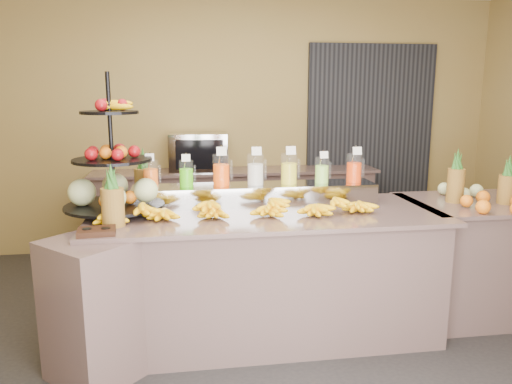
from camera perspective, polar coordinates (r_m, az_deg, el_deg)
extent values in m
plane|color=black|center=(3.64, 2.02, -17.85)|extent=(6.00, 6.00, 0.00)
cube|color=olive|center=(5.67, -2.63, 7.67)|extent=(6.00, 0.02, 2.80)
cube|color=black|center=(6.02, 12.85, 5.71)|extent=(1.50, 0.06, 2.20)
cube|color=#8C6966|center=(3.71, 1.20, -9.53)|extent=(2.40, 0.90, 0.90)
cube|color=#8C6966|center=(3.57, 1.23, -2.56)|extent=(2.50, 1.00, 0.03)
cube|color=#8C6966|center=(3.34, -17.86, -12.61)|extent=(0.71, 0.71, 0.90)
cube|color=#8C6966|center=(4.40, 23.49, -7.08)|extent=(1.00, 0.80, 0.90)
cube|color=#8C6966|center=(4.29, 23.99, -1.17)|extent=(1.08, 0.88, 0.03)
cube|color=#8C6966|center=(5.56, -2.25, -2.34)|extent=(3.00, 0.50, 0.90)
cube|color=#8C6966|center=(5.46, -2.29, 2.40)|extent=(3.10, 0.55, 0.03)
cube|color=gray|center=(3.81, -0.07, -0.25)|extent=(1.85, 0.30, 0.15)
cylinder|color=silver|center=(3.75, -11.95, 2.03)|extent=(0.11, 0.11, 0.20)
cylinder|color=#EA580D|center=(3.75, -11.93, 1.55)|extent=(0.10, 0.10, 0.14)
cylinder|color=gray|center=(3.75, -12.19, 2.75)|extent=(0.01, 0.01, 0.24)
cube|color=white|center=(3.68, -12.08, 3.90)|extent=(0.06, 0.02, 0.06)
cylinder|color=silver|center=(3.74, -7.97, 2.09)|extent=(0.11, 0.11, 0.20)
cylinder|color=#3ABB07|center=(3.75, -7.96, 1.63)|extent=(0.10, 0.10, 0.13)
cylinder|color=gray|center=(3.74, -8.20, 2.78)|extent=(0.01, 0.01, 0.23)
cube|color=white|center=(3.67, -8.01, 3.88)|extent=(0.06, 0.02, 0.05)
cylinder|color=silver|center=(3.75, -4.00, 2.51)|extent=(0.13, 0.13, 0.24)
cylinder|color=#FF4B00|center=(3.76, -3.99, 1.95)|extent=(0.12, 0.12, 0.16)
cylinder|color=gray|center=(3.75, -4.27, 3.33)|extent=(0.01, 0.01, 0.28)
cube|color=white|center=(3.67, -3.96, 4.67)|extent=(0.07, 0.02, 0.06)
cylinder|color=silver|center=(3.78, -0.07, 2.59)|extent=(0.13, 0.13, 0.23)
cylinder|color=silver|center=(3.78, -0.07, 2.03)|extent=(0.12, 0.12, 0.16)
cylinder|color=gray|center=(3.78, -0.33, 3.39)|extent=(0.01, 0.01, 0.27)
cube|color=white|center=(3.70, 0.07, 4.70)|extent=(0.07, 0.02, 0.06)
cylinder|color=silver|center=(3.83, 3.79, 2.67)|extent=(0.13, 0.13, 0.23)
cylinder|color=gold|center=(3.83, 3.78, 2.13)|extent=(0.12, 0.12, 0.16)
cylinder|color=gray|center=(3.82, 3.54, 3.47)|extent=(0.01, 0.01, 0.27)
cube|color=white|center=(3.75, 4.01, 4.76)|extent=(0.07, 0.02, 0.06)
cylinder|color=silver|center=(3.89, 7.53, 2.49)|extent=(0.11, 0.11, 0.20)
cylinder|color=#8ED84A|center=(3.90, 7.52, 2.04)|extent=(0.10, 0.10, 0.13)
cylinder|color=gray|center=(3.89, 7.32, 3.17)|extent=(0.01, 0.01, 0.23)
cube|color=white|center=(3.83, 7.78, 4.23)|extent=(0.06, 0.02, 0.05)
cylinder|color=silver|center=(3.97, 11.14, 2.72)|extent=(0.12, 0.12, 0.22)
cylinder|color=#E53300|center=(3.98, 11.12, 2.22)|extent=(0.11, 0.11, 0.15)
cylinder|color=gray|center=(3.97, 10.92, 3.46)|extent=(0.01, 0.01, 0.26)
cube|color=white|center=(3.90, 11.50, 4.63)|extent=(0.07, 0.02, 0.06)
ellipsoid|color=yellow|center=(3.45, -15.87, -2.42)|extent=(0.23, 0.18, 0.10)
ellipsoid|color=yellow|center=(3.42, -10.19, -2.27)|extent=(0.23, 0.18, 0.10)
ellipsoid|color=yellow|center=(3.43, -4.47, -2.09)|extent=(0.23, 0.18, 0.10)
ellipsoid|color=yellow|center=(3.47, 1.17, -1.89)|extent=(0.23, 0.18, 0.10)
ellipsoid|color=yellow|center=(3.54, 6.62, -1.69)|extent=(0.23, 0.18, 0.10)
ellipsoid|color=yellow|center=(3.65, 11.81, -1.47)|extent=(0.23, 0.18, 0.10)
ellipsoid|color=yellow|center=(3.42, -13.10, -1.24)|extent=(0.20, 0.16, 0.09)
ellipsoid|color=yellow|center=(3.41, -5.44, -1.01)|extent=(0.20, 0.16, 0.09)
ellipsoid|color=yellow|center=(3.46, 2.10, -0.76)|extent=(0.20, 0.16, 0.09)
ellipsoid|color=yellow|center=(3.58, 9.29, -0.51)|extent=(0.20, 0.16, 0.09)
cylinder|color=black|center=(3.60, -16.21, 5.26)|extent=(0.03, 0.03, 0.98)
cylinder|color=black|center=(3.67, -15.83, -1.51)|extent=(0.75, 0.75, 0.02)
cylinder|color=black|center=(3.61, -16.12, 3.54)|extent=(0.58, 0.58, 0.02)
cylinder|color=black|center=(3.58, -16.41, 8.72)|extent=(0.42, 0.42, 0.02)
sphere|color=#C6D08F|center=(3.62, -12.51, 0.17)|extent=(0.18, 0.18, 0.18)
sphere|color=maroon|center=(3.59, -13.74, 4.48)|extent=(0.09, 0.09, 0.09)
sphere|color=orange|center=(3.67, -17.56, -0.66)|extent=(0.10, 0.10, 0.10)
cube|color=black|center=(3.18, -17.76, -4.31)|extent=(0.24, 0.19, 0.03)
cylinder|color=brown|center=(3.31, -16.03, -1.68)|extent=(0.15, 0.15, 0.25)
cone|color=#21521B|center=(3.27, -16.23, 1.79)|extent=(0.07, 0.07, 0.16)
cylinder|color=brown|center=(3.94, -12.65, 0.73)|extent=(0.14, 0.14, 0.27)
cone|color=#21521B|center=(3.90, -12.79, 3.82)|extent=(0.07, 0.07, 0.16)
cylinder|color=brown|center=(4.16, 21.84, 0.70)|extent=(0.14, 0.14, 0.26)
cylinder|color=brown|center=(4.27, 26.74, 0.25)|extent=(0.13, 0.13, 0.22)
ellipsoid|color=orange|center=(4.04, 25.71, -1.12)|extent=(0.39, 0.26, 0.10)
cube|color=gray|center=(5.40, -6.57, 4.57)|extent=(0.64, 0.46, 0.41)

